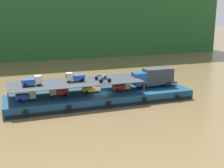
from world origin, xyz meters
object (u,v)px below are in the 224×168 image
mini_truck_lower_mid (92,88)px  motorcycle_upper_port (105,80)px  cargo_barge (100,97)px  mini_truck_upper_stern (32,81)px  mini_truck_lower_aft (58,91)px  motorcycle_upper_centre (101,77)px  covered_lorry (154,77)px  mini_truck_upper_mid (75,77)px  mini_truck_lower_stern (26,96)px  mini_truck_lower_fore (122,86)px

mini_truck_lower_mid → motorcycle_upper_port: motorcycle_upper_port is taller
cargo_barge → mini_truck_lower_mid: bearing=163.2°
mini_truck_lower_mid → mini_truck_upper_stern: bearing=-176.3°
cargo_barge → mini_truck_lower_aft: (-6.41, 0.35, 1.44)m
motorcycle_upper_port → motorcycle_upper_centre: same height
cargo_barge → motorcycle_upper_port: 3.74m
covered_lorry → motorcycle_upper_port: size_ratio=4.14×
mini_truck_upper_mid → motorcycle_upper_port: size_ratio=1.45×
mini_truck_lower_stern → mini_truck_lower_fore: 14.68m
mini_truck_lower_fore → mini_truck_upper_mid: size_ratio=1.00×
mini_truck_lower_mid → cargo_barge: bearing=-16.8°
mini_truck_lower_stern → motorcycle_upper_port: motorcycle_upper_port is taller
mini_truck_lower_aft → mini_truck_upper_mid: mini_truck_upper_mid is taller
motorcycle_upper_port → mini_truck_upper_mid: bearing=150.3°
mini_truck_lower_aft → mini_truck_lower_fore: (9.98, -0.31, 0.00)m
mini_truck_lower_aft → covered_lorry: bearing=0.2°
mini_truck_upper_mid → mini_truck_lower_mid: bearing=1.4°
mini_truck_upper_stern → mini_truck_lower_stern: bearing=-161.1°
mini_truck_lower_stern → mini_truck_lower_aft: same height
mini_truck_upper_mid → covered_lorry: bearing=0.4°
covered_lorry → mini_truck_upper_mid: mini_truck_upper_mid is taller
mini_truck_lower_mid → mini_truck_upper_mid: (-2.58, -0.06, 2.00)m
cargo_barge → mini_truck_upper_mid: bearing=175.3°
covered_lorry → mini_truck_lower_fore: (-5.82, -0.37, -1.00)m
cargo_barge → mini_truck_upper_stern: bearing=-179.0°
mini_truck_lower_fore → mini_truck_upper_stern: bearing=-179.1°
mini_truck_lower_fore → motorcycle_upper_centre: (-3.50, -0.01, 1.74)m
covered_lorry → mini_truck_lower_aft: (-15.80, -0.06, -1.00)m
mini_truck_upper_stern → motorcycle_upper_port: (10.25, -1.77, -0.26)m
mini_truck_lower_stern → mini_truck_lower_fore: bearing=2.2°
mini_truck_upper_stern → covered_lorry: bearing=1.7°
mini_truck_lower_stern → motorcycle_upper_centre: motorcycle_upper_centre is taller
mini_truck_upper_mid → motorcycle_upper_centre: mini_truck_upper_mid is taller
covered_lorry → mini_truck_upper_stern: bearing=-178.3°
mini_truck_lower_aft → motorcycle_upper_centre: bearing=-2.8°
mini_truck_lower_mid → mini_truck_lower_stern: bearing=-174.8°
mini_truck_upper_mid → motorcycle_upper_centre: size_ratio=1.45×
mini_truck_lower_stern → motorcycle_upper_centre: (11.17, 0.55, 1.74)m
covered_lorry → motorcycle_upper_centre: (-9.32, -0.37, 0.74)m
mini_truck_upper_stern → motorcycle_upper_port: mini_truck_upper_stern is taller
mini_truck_lower_aft → mini_truck_lower_mid: (5.13, 0.03, 0.00)m
mini_truck_lower_fore → mini_truck_upper_mid: 7.71m
mini_truck_lower_stern → motorcycle_upper_port: bearing=-7.3°
cargo_barge → motorcycle_upper_centre: bearing=26.3°
mini_truck_lower_stern → mini_truck_lower_fore: size_ratio=1.02×
mini_truck_lower_stern → mini_truck_upper_stern: 2.25m
covered_lorry → cargo_barge: bearing=-177.5°
motorcycle_upper_centre → mini_truck_lower_aft: bearing=177.2°
mini_truck_upper_stern → mini_truck_lower_aft: bearing=8.2°
cargo_barge → mini_truck_lower_mid: size_ratio=10.36×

